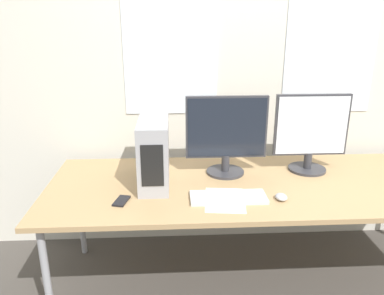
# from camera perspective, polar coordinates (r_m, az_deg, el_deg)

# --- Properties ---
(wall_back) EXTENTS (8.00, 0.07, 2.70)m
(wall_back) POSITION_cam_1_polar(r_m,az_deg,el_deg) (2.69, 8.83, 12.84)
(wall_back) COLOR beige
(wall_back) RESTS_ON ground_plane
(desk) EXTENTS (2.58, 0.92, 0.70)m
(desk) POSITION_cam_1_polar(r_m,az_deg,el_deg) (2.31, 10.92, -6.03)
(desk) COLOR tan
(desk) RESTS_ON ground_plane
(pc_tower) EXTENTS (0.17, 0.47, 0.39)m
(pc_tower) POSITION_cam_1_polar(r_m,az_deg,el_deg) (2.20, -5.80, -0.57)
(pc_tower) COLOR #9E9EA3
(pc_tower) RESTS_ON desk
(monitor_main) EXTENTS (0.50, 0.24, 0.50)m
(monitor_main) POSITION_cam_1_polar(r_m,az_deg,el_deg) (2.31, 5.25, 2.02)
(monitor_main) COLOR #333338
(monitor_main) RESTS_ON desk
(monitor_right_near) EXTENTS (0.46, 0.24, 0.50)m
(monitor_right_near) POSITION_cam_1_polar(r_m,az_deg,el_deg) (2.46, 17.65, 2.21)
(monitor_right_near) COLOR #333338
(monitor_right_near) RESTS_ON desk
(keyboard) EXTENTS (0.41, 0.16, 0.02)m
(keyboard) POSITION_cam_1_polar(r_m,az_deg,el_deg) (2.06, 5.54, -7.53)
(keyboard) COLOR silver
(keyboard) RESTS_ON desk
(mouse) EXTENTS (0.06, 0.08, 0.03)m
(mouse) POSITION_cam_1_polar(r_m,az_deg,el_deg) (2.10, 13.45, -7.34)
(mouse) COLOR #B2B2B7
(mouse) RESTS_ON desk
(cell_phone) EXTENTS (0.09, 0.13, 0.01)m
(cell_phone) POSITION_cam_1_polar(r_m,az_deg,el_deg) (2.06, -10.70, -8.00)
(cell_phone) COLOR black
(cell_phone) RESTS_ON desk
(paper_sheet_left) EXTENTS (0.24, 0.32, 0.00)m
(paper_sheet_left) POSITION_cam_1_polar(r_m,az_deg,el_deg) (2.05, 5.02, -7.96)
(paper_sheet_left) COLOR white
(paper_sheet_left) RESTS_ON desk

